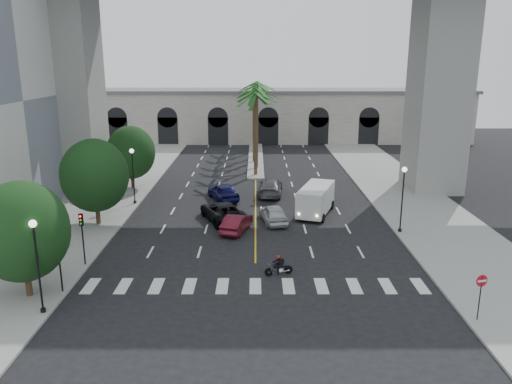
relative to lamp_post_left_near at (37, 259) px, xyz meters
name	(u,v)px	position (x,y,z in m)	size (l,w,h in m)	color
ground	(255,276)	(11.40, 5.00, -3.22)	(140.00, 140.00, 0.00)	black
sidewalk_left	(94,207)	(-3.60, 20.00, -3.15)	(8.00, 100.00, 0.15)	gray
sidewalk_right	(417,207)	(26.40, 20.00, -3.15)	(8.00, 100.00, 0.15)	gray
median	(256,159)	(11.40, 43.00, -3.12)	(2.00, 24.00, 0.20)	gray
pier_building	(256,115)	(11.40, 60.00, 1.04)	(71.00, 10.50, 8.50)	silver
bridge	(291,3)	(14.82, 27.00, 15.29)	(75.00, 13.00, 26.00)	gray
palm_a	(256,98)	(11.40, 33.00, 5.88)	(3.20, 3.20, 10.30)	#47331E
palm_b	(256,93)	(11.50, 37.00, 6.15)	(3.20, 3.20, 10.60)	#47331E
palm_c	(254,95)	(11.20, 41.00, 5.69)	(3.20, 3.20, 10.10)	#47331E
palm_d	(257,87)	(11.55, 45.00, 6.43)	(3.20, 3.20, 10.90)	#47331E
palm_e	(255,89)	(11.30, 49.00, 5.97)	(3.20, 3.20, 10.40)	#47331E
palm_f	(257,85)	(11.60, 53.00, 6.24)	(3.20, 3.20, 10.70)	#47331E
street_tree_near	(22,231)	(-1.60, 2.00, 0.80)	(5.20, 5.20, 6.89)	#382616
street_tree_mid	(95,176)	(-1.60, 15.00, 0.99)	(5.44, 5.44, 7.21)	#382616
street_tree_far	(131,153)	(-1.60, 27.00, 0.68)	(5.04, 5.04, 6.68)	#382616
lamp_post_left_near	(37,259)	(0.00, 0.00, 0.00)	(0.40, 0.40, 5.35)	black
lamp_post_left_far	(133,171)	(0.00, 21.00, 0.00)	(0.40, 0.40, 5.35)	black
lamp_post_right	(403,194)	(22.80, 13.00, 0.00)	(0.40, 0.40, 5.35)	black
traffic_signal_near	(59,253)	(0.10, 2.50, -0.71)	(0.25, 0.18, 3.65)	black
traffic_signal_far	(82,230)	(0.10, 6.50, -0.71)	(0.25, 0.18, 3.65)	black
motorcycle_rider	(279,266)	(12.93, 5.13, -2.61)	(1.82, 0.67, 1.34)	black
car_a	(273,214)	(12.90, 15.68, -2.45)	(1.81, 4.50, 1.53)	#B9BABE
car_b	(237,223)	(9.90, 13.43, -2.52)	(1.49, 4.28, 1.41)	#571120
car_c	(223,211)	(8.60, 16.27, -2.42)	(2.67, 5.79, 1.61)	black
car_d	(270,187)	(12.90, 24.53, -2.39)	(2.33, 5.72, 1.66)	#58585D
car_e	(223,191)	(8.24, 22.70, -2.38)	(1.98, 4.91, 1.67)	#0F1047
cargo_van	(316,199)	(16.70, 17.95, -1.81)	(4.02, 6.34, 2.53)	silver
pedestrian_a	(64,236)	(-2.38, 9.62, -2.26)	(0.59, 0.39, 1.62)	black
pedestrian_b	(31,236)	(-4.70, 9.43, -2.14)	(0.91, 0.71, 1.87)	black
do_not_enter_sign	(481,288)	(22.99, -0.80, -1.28)	(0.64, 0.18, 2.67)	black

